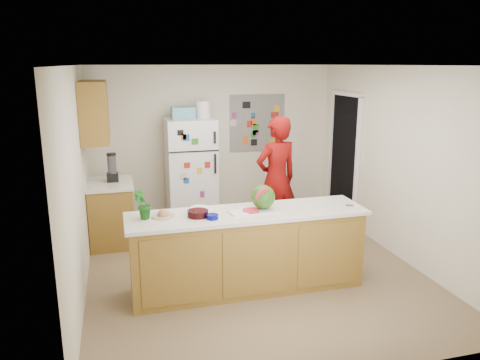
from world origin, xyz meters
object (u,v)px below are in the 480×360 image
object	(u,v)px
person	(276,180)
watermelon	(263,197)
cherry_bowl	(198,213)
refrigerator	(191,172)

from	to	relation	value
person	watermelon	world-z (taller)	person
watermelon	cherry_bowl	size ratio (longest dim) A/B	1.22
watermelon	person	bearing A→B (deg)	64.66
refrigerator	watermelon	bearing A→B (deg)	-79.30
person	refrigerator	bearing A→B (deg)	-57.59
refrigerator	watermelon	size ratio (longest dim) A/B	6.22
cherry_bowl	person	bearing A→B (deg)	45.04
watermelon	cherry_bowl	world-z (taller)	watermelon
refrigerator	cherry_bowl	xyz separation A→B (m)	(-0.31, -2.40, 0.11)
refrigerator	cherry_bowl	distance (m)	2.42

